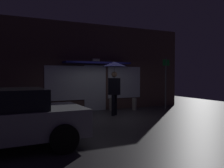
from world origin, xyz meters
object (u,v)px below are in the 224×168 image
at_px(sidewalk_bollard_2, 134,104).
at_px(sidewalk_bollard, 112,104).
at_px(person_with_umbrella, 114,74).
at_px(street_sign_post, 166,80).

bearing_deg(sidewalk_bollard_2, sidewalk_bollard, 168.71).
bearing_deg(person_with_umbrella, street_sign_post, -120.02).
bearing_deg(person_with_umbrella, sidewalk_bollard, -58.83).
distance_m(street_sign_post, sidewalk_bollard, 2.94).
xyz_separation_m(street_sign_post, sidewalk_bollard_2, (-1.48, 0.53, -1.17)).
relative_size(street_sign_post, sidewalk_bollard, 4.10).
xyz_separation_m(street_sign_post, sidewalk_bollard, (-2.60, 0.76, -1.14)).
height_order(person_with_umbrella, street_sign_post, street_sign_post).
height_order(street_sign_post, sidewalk_bollard, street_sign_post).
relative_size(street_sign_post, sidewalk_bollard_2, 4.42).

